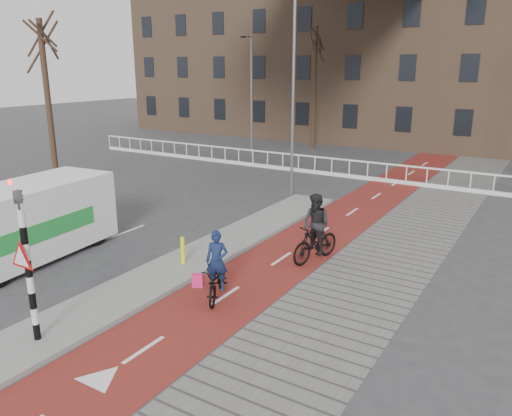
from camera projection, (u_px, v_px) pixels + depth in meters
The scene contains 15 objects.
ground at pixel (127, 313), 12.03m from camera, with size 120.00×120.00×0.00m, color #38383A.
bike_lane at pixel (343, 218), 19.47m from camera, with size 2.50×60.00×0.01m, color maroon.
sidewalk at pixel (415, 230), 18.06m from camera, with size 3.00×60.00×0.01m, color slate.
curb_island at pixel (205, 254), 15.64m from camera, with size 1.80×16.00×0.12m, color gray.
traffic_signal at pixel (26, 258), 10.13m from camera, with size 0.80×0.80×3.68m.
bollard at pixel (183, 250), 14.62m from camera, with size 0.12×0.12×0.81m, color #FEFC0E.
cyclist_near at pixel (217, 276), 12.62m from camera, with size 1.24×1.79×1.80m.
cyclist_far at pixel (316, 234), 14.98m from camera, with size 1.06×2.04×2.09m.
van at pixel (27, 221), 15.09m from camera, with size 2.65×5.58×2.32m.
railing at pixel (283, 165), 28.39m from camera, with size 28.00×0.10×0.99m.
townhouse_row at pixel (403, 37), 37.60m from camera, with size 46.00×10.00×15.90m.
tree_left at pixel (49, 110), 22.18m from camera, with size 0.26×0.26×7.68m, color #322016.
tree_mid at pixel (315, 89), 34.78m from camera, with size 0.25×0.25×8.35m, color #322016.
streetlight_near at pixel (293, 96), 21.38m from camera, with size 0.12×0.12×8.94m, color slate.
streetlight_left at pixel (251, 97), 32.45m from camera, with size 0.12×0.12×7.58m, color slate.
Camera 1 is at (8.34, -7.63, 5.75)m, focal length 35.00 mm.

